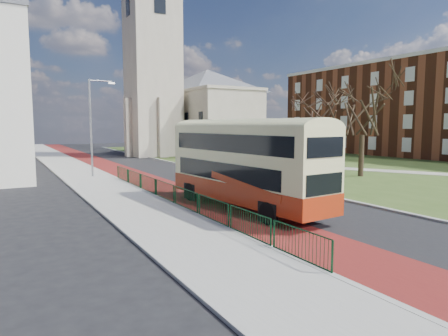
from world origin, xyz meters
TOP-DOWN VIEW (x-y plane):
  - ground at (0.00, 0.00)m, footprint 160.00×160.00m
  - road_carriageway at (1.50, 20.00)m, footprint 9.00×120.00m
  - bus_lane at (-1.20, 20.00)m, footprint 3.40×120.00m
  - pavement_west at (-5.00, 20.00)m, footprint 4.00×120.00m
  - kerb_west at (-3.00, 20.00)m, footprint 0.25×120.00m
  - kerb_east at (6.10, 22.00)m, footprint 0.25×80.00m
  - grass_green at (26.00, 22.00)m, footprint 40.00×80.00m
  - footpath at (20.00, 10.00)m, footprint 18.84×32.82m
  - pedestrian_railing at (-2.95, 4.00)m, footprint 0.07×24.00m
  - gothic_church at (12.56, 38.00)m, footprint 16.38×18.00m
  - brick_terrace at (40.00, 20.00)m, footprint 10.30×44.30m
  - streetlamp at (-4.35, 18.00)m, footprint 2.13×0.18m
  - bus at (-0.10, 1.24)m, footprint 3.45×10.96m
  - winter_tree_near at (15.52, 7.42)m, footprint 7.94×7.94m
  - winter_tree_far at (22.44, 19.43)m, footprint 6.88×6.88m
  - litter_bin at (8.00, 8.86)m, footprint 0.64×0.64m

SIDE VIEW (x-z plane):
  - ground at x=0.00m, z-range 0.00..0.00m
  - road_carriageway at x=1.50m, z-range 0.00..0.01m
  - bus_lane at x=-1.20m, z-range 0.00..0.01m
  - grass_green at x=26.00m, z-range 0.00..0.04m
  - footpath at x=20.00m, z-range 0.04..0.07m
  - pavement_west at x=-5.00m, z-range 0.00..0.12m
  - kerb_west at x=-3.00m, z-range 0.00..0.13m
  - kerb_east at x=6.10m, z-range 0.00..0.13m
  - litter_bin at x=8.00m, z-range 0.04..0.90m
  - pedestrian_railing at x=-2.95m, z-range -0.01..1.11m
  - bus at x=-0.10m, z-range 0.32..4.83m
  - streetlamp at x=-4.35m, z-range 0.59..8.59m
  - winter_tree_near at x=15.52m, z-range 1.78..10.81m
  - winter_tree_far at x=22.44m, z-range 1.78..10.83m
  - brick_terrace at x=40.00m, z-range 0.01..13.51m
  - gothic_church at x=12.56m, z-range -6.87..33.13m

